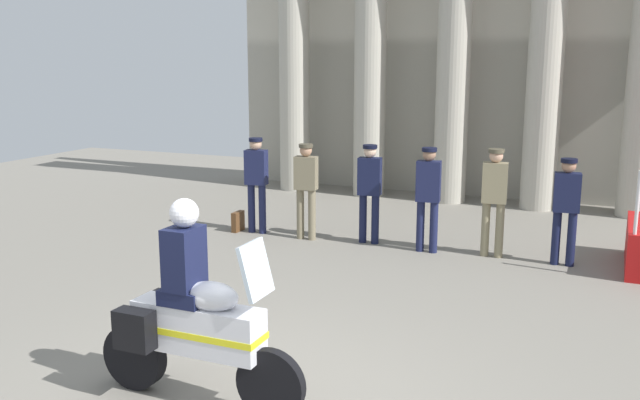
% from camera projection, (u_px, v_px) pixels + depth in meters
% --- Properties ---
extents(colonnade_backdrop, '(12.67, 1.56, 6.61)m').
position_uv_depth(colonnade_backdrop, '(503.00, 40.00, 14.69)').
color(colonnade_backdrop, '#A49F91').
rests_on(colonnade_backdrop, ground_plane).
extents(officer_in_row_0, '(0.41, 0.27, 1.71)m').
position_uv_depth(officer_in_row_0, '(256.00, 177.00, 12.36)').
color(officer_in_row_0, '#191E42').
rests_on(officer_in_row_0, ground_plane).
extents(officer_in_row_1, '(0.41, 0.27, 1.66)m').
position_uv_depth(officer_in_row_1, '(306.00, 183.00, 11.92)').
color(officer_in_row_1, '#7A7056').
rests_on(officer_in_row_1, ground_plane).
extents(officer_in_row_2, '(0.41, 0.27, 1.68)m').
position_uv_depth(officer_in_row_2, '(370.00, 186.00, 11.67)').
color(officer_in_row_2, '#141938').
rests_on(officer_in_row_2, ground_plane).
extents(officer_in_row_3, '(0.41, 0.27, 1.70)m').
position_uv_depth(officer_in_row_3, '(428.00, 191.00, 11.13)').
color(officer_in_row_3, '#191E42').
rests_on(officer_in_row_3, ground_plane).
extents(officer_in_row_4, '(0.41, 0.27, 1.72)m').
position_uv_depth(officer_in_row_4, '(494.00, 194.00, 10.85)').
color(officer_in_row_4, '#847A5B').
rests_on(officer_in_row_4, ground_plane).
extents(officer_in_row_5, '(0.41, 0.27, 1.64)m').
position_uv_depth(officer_in_row_5, '(566.00, 203.00, 10.41)').
color(officer_in_row_5, '#141938').
rests_on(officer_in_row_5, ground_plane).
extents(motorcycle_with_rider, '(2.09, 0.70, 1.90)m').
position_uv_depth(motorcycle_with_rider, '(191.00, 319.00, 6.26)').
color(motorcycle_with_rider, black).
rests_on(motorcycle_with_rider, ground_plane).
extents(briefcase_on_ground, '(0.10, 0.32, 0.36)m').
position_uv_depth(briefcase_on_ground, '(238.00, 221.00, 12.64)').
color(briefcase_on_ground, brown).
rests_on(briefcase_on_ground, ground_plane).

